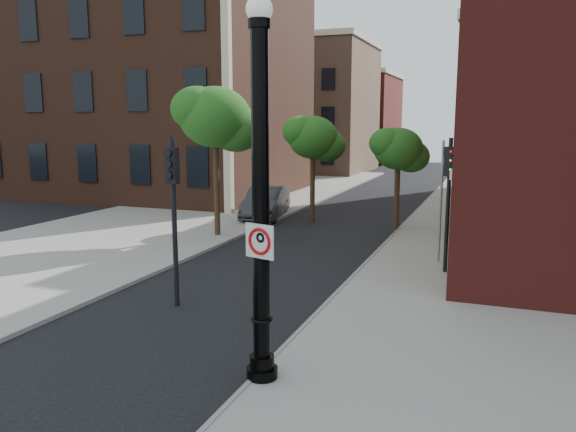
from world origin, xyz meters
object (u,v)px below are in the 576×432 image
at_px(traffic_signal_right, 449,184).
at_px(parked_car, 266,203).
at_px(lamppost, 261,215).
at_px(no_parking_sign, 260,241).
at_px(traffic_signal_left, 173,193).

bearing_deg(traffic_signal_right, parked_car, 163.56).
distance_m(lamppost, parked_car, 18.47).
bearing_deg(parked_car, lamppost, -77.70).
distance_m(no_parking_sign, parked_car, 18.59).
bearing_deg(no_parking_sign, parked_car, 127.67).
bearing_deg(no_parking_sign, lamppost, 120.33).
distance_m(lamppost, no_parking_sign, 0.47).
xyz_separation_m(no_parking_sign, traffic_signal_right, (2.45, 9.12, 0.16)).
relative_size(lamppost, traffic_signal_left, 1.55).
height_order(parked_car, traffic_signal_left, traffic_signal_left).
relative_size(no_parking_sign, parked_car, 0.13).
bearing_deg(traffic_signal_right, lamppost, -82.49).
relative_size(parked_car, traffic_signal_left, 1.06).
relative_size(lamppost, no_parking_sign, 11.19).
bearing_deg(no_parking_sign, traffic_signal_left, 153.58).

